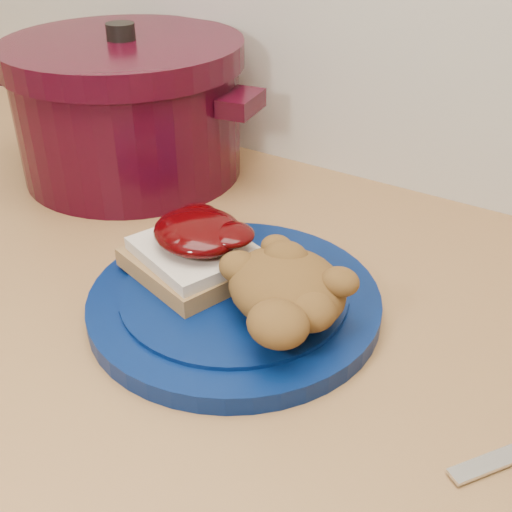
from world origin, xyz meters
The scene contains 5 objects.
plate centered at (-0.06, 1.48, 0.91)m, with size 0.26×0.26×0.02m, color #051747.
sandwich centered at (-0.11, 1.49, 0.95)m, with size 0.13×0.12×0.06m.
stuffing_mound centered at (0.00, 1.48, 0.95)m, with size 0.11×0.09×0.05m, color brown.
dutch_oven centered at (-0.34, 1.66, 0.98)m, with size 0.35×0.33×0.18m.
pepper_grinder centered at (-0.31, 1.66, 0.96)m, with size 0.06×0.06×0.13m.
Camera 1 is at (0.21, 1.10, 1.25)m, focal length 45.00 mm.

